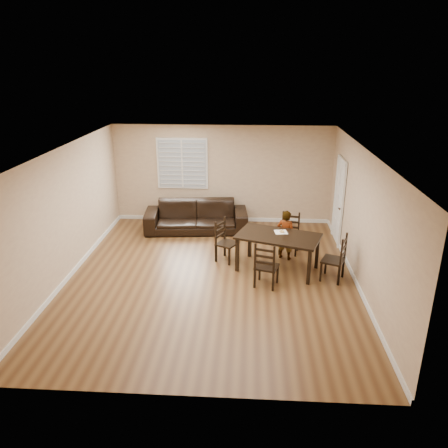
{
  "coord_description": "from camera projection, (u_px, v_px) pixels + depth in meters",
  "views": [
    {
      "loc": [
        0.78,
        -8.22,
        4.31
      ],
      "look_at": [
        0.23,
        0.56,
        1.0
      ],
      "focal_mm": 35.0,
      "sensor_mm": 36.0,
      "label": 1
    }
  ],
  "objects": [
    {
      "name": "donut",
      "position": [
        282.0,
        231.0,
        9.45
      ],
      "size": [
        0.11,
        0.11,
        0.04
      ],
      "color": "gold",
      "rests_on": "napkin"
    },
    {
      "name": "chair_far",
      "position": [
        265.0,
        268.0,
        8.65
      ],
      "size": [
        0.54,
        0.52,
        0.97
      ],
      "rotation": [
        0.0,
        0.0,
        2.84
      ],
      "color": "black",
      "rests_on": "ground"
    },
    {
      "name": "napkin",
      "position": [
        281.0,
        232.0,
        9.47
      ],
      "size": [
        0.3,
        0.3,
        0.0
      ],
      "primitive_type": "cube",
      "rotation": [
        0.0,
        0.0,
        0.14
      ],
      "color": "white",
      "rests_on": "dining_table"
    },
    {
      "name": "dining_table",
      "position": [
        278.0,
        239.0,
        9.33
      ],
      "size": [
        1.94,
        1.48,
        0.81
      ],
      "rotation": [
        0.0,
        0.0,
        -0.34
      ],
      "color": "black",
      "rests_on": "ground"
    },
    {
      "name": "child",
      "position": [
        286.0,
        235.0,
        9.92
      ],
      "size": [
        0.5,
        0.44,
        1.17
      ],
      "primitive_type": "imported",
      "rotation": [
        0.0,
        0.0,
        2.69
      ],
      "color": "gray",
      "rests_on": "ground"
    },
    {
      "name": "chair_right",
      "position": [
        339.0,
        260.0,
        8.94
      ],
      "size": [
        0.57,
        0.59,
        1.01
      ],
      "rotation": [
        0.0,
        0.0,
        -1.98
      ],
      "color": "black",
      "rests_on": "ground"
    },
    {
      "name": "sofa",
      "position": [
        196.0,
        216.0,
        11.65
      ],
      "size": [
        2.78,
        1.3,
        0.79
      ],
      "primitive_type": "imported",
      "rotation": [
        0.0,
        0.0,
        0.09
      ],
      "color": "black",
      "rests_on": "ground"
    },
    {
      "name": "ground",
      "position": [
        212.0,
        277.0,
        9.24
      ],
      "size": [
        7.0,
        7.0,
        0.0
      ],
      "primitive_type": "plane",
      "color": "brown",
      "rests_on": "ground"
    },
    {
      "name": "chair_left",
      "position": [
        223.0,
        242.0,
        9.92
      ],
      "size": [
        0.57,
        0.58,
        0.97
      ],
      "rotation": [
        0.0,
        0.0,
        1.07
      ],
      "color": "black",
      "rests_on": "ground"
    },
    {
      "name": "chair_near",
      "position": [
        290.0,
        234.0,
        10.37
      ],
      "size": [
        0.51,
        0.49,
        0.97
      ],
      "rotation": [
        0.0,
        0.0,
        -0.21
      ],
      "color": "black",
      "rests_on": "ground"
    },
    {
      "name": "room",
      "position": [
        213.0,
        193.0,
        8.77
      ],
      "size": [
        6.04,
        7.04,
        2.72
      ],
      "color": "#D0B48C",
      "rests_on": "ground"
    }
  ]
}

